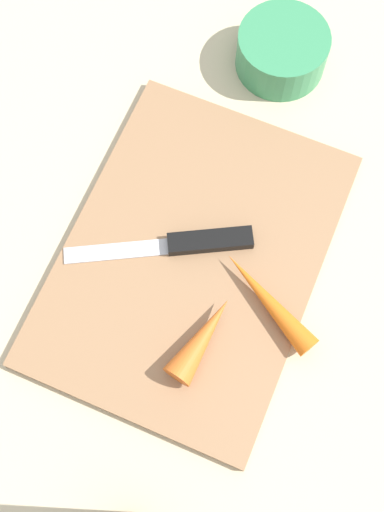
{
  "coord_description": "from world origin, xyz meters",
  "views": [
    {
      "loc": [
        0.21,
        0.09,
        0.69
      ],
      "look_at": [
        0.0,
        0.0,
        0.01
      ],
      "focal_mm": 47.38,
      "sensor_mm": 36.0,
      "label": 1
    }
  ],
  "objects_px": {
    "cutting_board": "(192,258)",
    "small_bowl": "(285,52)",
    "knife": "(198,242)",
    "carrot_short": "(202,338)",
    "carrot_long": "(268,301)"
  },
  "relations": [
    {
      "from": "carrot_short",
      "to": "small_bowl",
      "type": "relative_size",
      "value": 0.89
    },
    {
      "from": "cutting_board",
      "to": "carrot_short",
      "type": "distance_m",
      "value": 0.09
    },
    {
      "from": "small_bowl",
      "to": "knife",
      "type": "bearing_deg",
      "value": -0.83
    },
    {
      "from": "knife",
      "to": "carrot_short",
      "type": "bearing_deg",
      "value": 86.87
    },
    {
      "from": "cutting_board",
      "to": "carrot_short",
      "type": "xyz_separation_m",
      "value": [
        0.08,
        0.05,
        0.02
      ]
    },
    {
      "from": "knife",
      "to": "carrot_long",
      "type": "xyz_separation_m",
      "value": [
        0.03,
        0.09,
        0.01
      ]
    },
    {
      "from": "cutting_board",
      "to": "knife",
      "type": "distance_m",
      "value": 0.02
    },
    {
      "from": "carrot_short",
      "to": "small_bowl",
      "type": "xyz_separation_m",
      "value": [
        -0.35,
        -0.04,
        -0.0
      ]
    },
    {
      "from": "cutting_board",
      "to": "knife",
      "type": "relative_size",
      "value": 1.94
    },
    {
      "from": "cutting_board",
      "to": "small_bowl",
      "type": "bearing_deg",
      "value": 179.17
    },
    {
      "from": "knife",
      "to": "carrot_long",
      "type": "distance_m",
      "value": 0.1
    },
    {
      "from": "knife",
      "to": "carrot_short",
      "type": "distance_m",
      "value": 0.11
    },
    {
      "from": "cutting_board",
      "to": "carrot_short",
      "type": "relative_size",
      "value": 3.82
    },
    {
      "from": "knife",
      "to": "cutting_board",
      "type": "bearing_deg",
      "value": 60.63
    },
    {
      "from": "cutting_board",
      "to": "knife",
      "type": "xyz_separation_m",
      "value": [
        -0.01,
        0.0,
        0.01
      ]
    }
  ]
}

